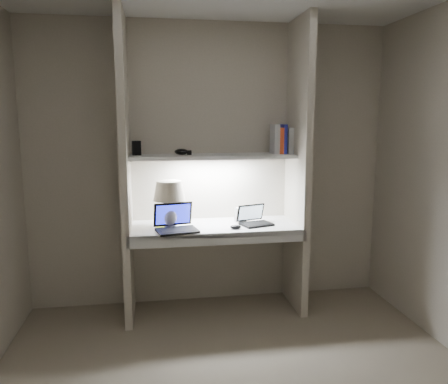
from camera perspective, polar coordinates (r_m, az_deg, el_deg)
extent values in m
cube|color=beige|center=(3.93, -1.82, 3.44)|extent=(3.20, 0.01, 2.50)
cube|color=beige|center=(3.63, -12.77, 2.71)|extent=(0.06, 0.55, 2.50)
cube|color=beige|center=(3.83, 9.64, 3.14)|extent=(0.06, 0.55, 2.50)
cube|color=white|center=(3.75, -1.24, -4.63)|extent=(1.40, 0.55, 0.04)
cube|color=silver|center=(3.51, -0.65, -6.13)|extent=(1.46, 0.03, 0.10)
cube|color=silver|center=(3.74, -1.48, 4.67)|extent=(1.40, 0.36, 0.03)
cube|color=white|center=(3.74, -1.47, 4.34)|extent=(0.60, 0.04, 0.02)
cylinder|color=white|center=(3.70, -7.08, -4.44)|extent=(0.10, 0.10, 0.02)
ellipsoid|color=white|center=(3.68, -7.10, -3.10)|extent=(0.13, 0.13, 0.17)
cylinder|color=white|center=(3.66, -7.14, -1.61)|extent=(0.02, 0.02, 0.07)
sphere|color=#FFD899|center=(3.64, -7.16, -0.51)|extent=(0.04, 0.04, 0.04)
cube|color=black|center=(3.54, -6.13, -5.04)|extent=(0.36, 0.28, 0.02)
cube|color=black|center=(3.54, -6.13, -4.89)|extent=(0.30, 0.21, 0.00)
cube|color=black|center=(3.64, -6.69, -2.88)|extent=(0.33, 0.12, 0.20)
cube|color=#1B25E6|center=(3.64, -6.66, -2.90)|extent=(0.29, 0.10, 0.16)
cube|color=black|center=(3.74, 4.29, -4.22)|extent=(0.30, 0.24, 0.02)
cube|color=black|center=(3.74, 4.29, -4.08)|extent=(0.24, 0.18, 0.00)
cube|color=black|center=(3.82, 3.47, -2.68)|extent=(0.26, 0.12, 0.15)
cube|color=silver|center=(3.81, 3.52, -2.70)|extent=(0.23, 0.10, 0.12)
cube|color=silver|center=(3.84, 2.20, -3.01)|extent=(0.11, 0.10, 0.13)
ellipsoid|color=black|center=(3.61, 1.53, -4.58)|extent=(0.10, 0.07, 0.03)
torus|color=black|center=(3.79, 4.59, -4.07)|extent=(0.14, 0.14, 0.01)
cube|color=#E9FC35|center=(3.71, -8.31, -4.55)|extent=(0.07, 0.07, 0.00)
cube|color=white|center=(3.93, 9.47, 6.65)|extent=(0.04, 0.17, 0.23)
cube|color=#2B6CAF|center=(3.92, 9.02, 6.86)|extent=(0.05, 0.17, 0.26)
cube|color=#B4B4B0|center=(3.91, 8.43, 6.66)|extent=(0.05, 0.17, 0.23)
cube|color=#232799|center=(3.89, 7.71, 6.88)|extent=(0.03, 0.17, 0.25)
cube|color=#E64B20|center=(3.89, 7.24, 6.67)|extent=(0.04, 0.17, 0.23)
cube|color=silver|center=(3.87, 6.65, 6.89)|extent=(0.05, 0.17, 0.25)
cube|color=black|center=(3.76, -11.35, 5.65)|extent=(0.08, 0.06, 0.12)
ellipsoid|color=black|center=(3.71, -5.57, 5.25)|extent=(0.15, 0.13, 0.05)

